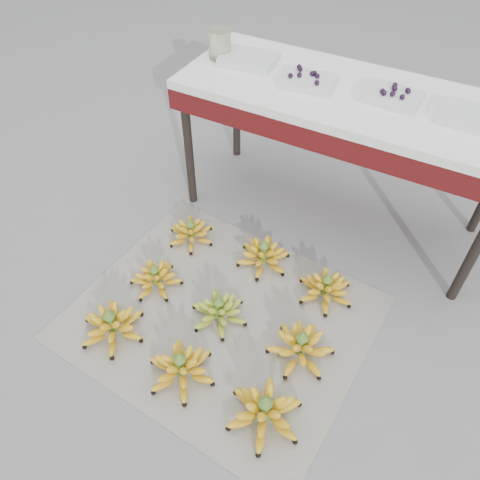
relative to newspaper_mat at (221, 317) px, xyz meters
The scene contains 17 objects.
ground 0.11m from the newspaper_mat, 40.50° to the right, with size 60.00×60.00×0.00m, color slate.
newspaper_mat is the anchor object (origin of this frame).
bunch_front_left 0.47m from the newspaper_mat, 140.92° to the right, with size 0.35×0.35×0.17m.
bunch_front_center 0.33m from the newspaper_mat, 88.59° to the right, with size 0.28×0.28×0.17m.
bunch_front_right 0.50m from the newspaper_mat, 40.18° to the right, with size 0.38×0.38×0.18m.
bunch_mid_left 0.36m from the newspaper_mat, behind, with size 0.30×0.30×0.15m.
bunch_mid_center 0.06m from the newspaper_mat, 103.04° to the right, with size 0.26×0.26×0.15m.
bunch_mid_right 0.39m from the newspaper_mat, ahead, with size 0.28×0.28×0.17m.
bunch_back_left 0.51m from the newspaper_mat, 137.60° to the left, with size 0.26×0.26×0.14m.
bunch_back_center 0.38m from the newspaper_mat, 86.82° to the left, with size 0.34×0.34×0.16m.
bunch_back_right 0.50m from the newspaper_mat, 42.70° to the left, with size 0.34×0.34×0.16m.
vendor_table 1.10m from the newspaper_mat, 79.04° to the left, with size 1.53×0.61×0.73m.
tray_far_left 1.22m from the newspaper_mat, 111.03° to the left, with size 0.28×0.21×0.04m.
tray_left 1.12m from the newspaper_mat, 90.93° to the left, with size 0.25×0.19×0.06m.
tray_right 1.21m from the newspaper_mat, 68.26° to the left, with size 0.24×0.18×0.06m.
tray_far_right 1.33m from the newspaper_mat, 52.07° to the left, with size 0.25×0.18×0.04m.
glass_jar 1.29m from the newspaper_mat, 119.31° to the left, with size 0.11×0.11×0.13m, color beige.
Camera 1 is at (0.58, -0.95, 1.75)m, focal length 35.00 mm.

